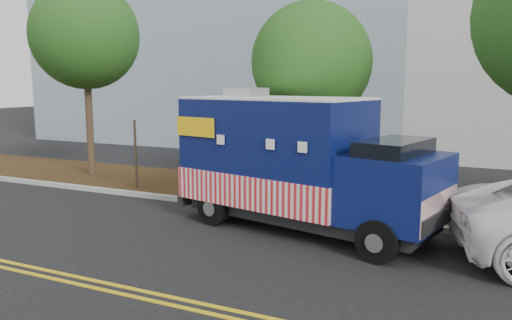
% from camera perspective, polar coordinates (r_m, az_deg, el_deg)
% --- Properties ---
extents(ground, '(120.00, 120.00, 0.00)m').
position_cam_1_polar(ground, '(12.80, -1.41, -7.36)').
color(ground, black).
rests_on(ground, ground).
extents(curb, '(120.00, 0.18, 0.15)m').
position_cam_1_polar(curb, '(14.01, 1.16, -5.63)').
color(curb, '#9E9E99').
rests_on(curb, ground).
extents(mulch_strip, '(120.00, 4.00, 0.15)m').
position_cam_1_polar(mulch_strip, '(15.90, 4.23, -3.92)').
color(mulch_strip, black).
rests_on(mulch_strip, ground).
extents(centerline_near, '(120.00, 0.10, 0.01)m').
position_cam_1_polar(centerline_near, '(9.26, -14.16, -14.03)').
color(centerline_near, gold).
rests_on(centerline_near, ground).
extents(centerline_far, '(120.00, 0.10, 0.01)m').
position_cam_1_polar(centerline_far, '(9.08, -15.19, -14.53)').
color(centerline_far, gold).
rests_on(centerline_far, ground).
extents(tree_a, '(3.91, 3.91, 7.25)m').
position_cam_1_polar(tree_a, '(19.68, -18.94, 13.29)').
color(tree_a, '#38281C').
rests_on(tree_a, ground).
extents(tree_b, '(3.67, 3.67, 6.03)m').
position_cam_1_polar(tree_b, '(15.55, 6.34, 11.02)').
color(tree_b, '#38281C').
rests_on(tree_b, ground).
extents(sign_post, '(0.06, 0.06, 2.40)m').
position_cam_1_polar(sign_post, '(16.67, -13.59, 0.38)').
color(sign_post, '#473828').
rests_on(sign_post, ground).
extents(food_truck, '(6.88, 3.76, 3.44)m').
position_cam_1_polar(food_truck, '(12.27, 4.48, -0.63)').
color(food_truck, black).
rests_on(food_truck, ground).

